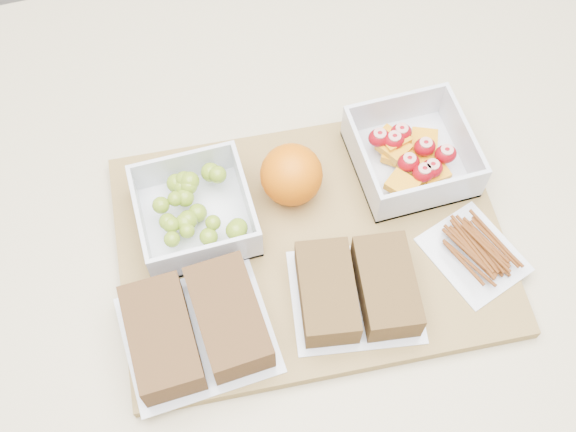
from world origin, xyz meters
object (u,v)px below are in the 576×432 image
orange (291,175)px  pretzel_bag (476,250)px  grape_container (195,211)px  sandwich_bag_center (357,290)px  cutting_board (311,244)px  sandwich_bag_left (196,328)px  fruit_container (411,155)px

orange → pretzel_bag: 0.21m
grape_container → orange: orange is taller
sandwich_bag_center → pretzel_bag: 0.14m
grape_container → pretzel_bag: grape_container is taller
cutting_board → sandwich_bag_left: sandwich_bag_left is taller
cutting_board → grape_container: bearing=157.1°
pretzel_bag → cutting_board: bearing=158.6°
sandwich_bag_center → pretzel_bag: bearing=4.6°
cutting_board → orange: (-0.00, 0.07, 0.04)m
fruit_container → pretzel_bag: 0.13m
sandwich_bag_left → sandwich_bag_center: (0.17, -0.00, -0.00)m
fruit_container → pretzel_bag: fruit_container is taller
cutting_board → pretzel_bag: 0.18m
cutting_board → fruit_container: size_ratio=3.32×
cutting_board → sandwich_bag_left: 0.16m
cutting_board → grape_container: size_ratio=3.46×
orange → pretzel_bag: size_ratio=0.56×
cutting_board → pretzel_bag: pretzel_bag is taller
grape_container → pretzel_bag: bearing=-24.0°
cutting_board → fruit_container: (0.14, 0.06, 0.03)m
sandwich_bag_center → pretzel_bag: size_ratio=1.23×
grape_container → sandwich_bag_left: size_ratio=0.78×
fruit_container → sandwich_bag_left: bearing=-154.3°
grape_container → cutting_board: bearing=-27.4°
orange → cutting_board: bearing=-87.4°
cutting_board → pretzel_bag: size_ratio=3.39×
pretzel_bag → sandwich_bag_left: bearing=-178.7°
sandwich_bag_left → pretzel_bag: size_ratio=1.25×
cutting_board → grape_container: (-0.11, 0.06, 0.03)m
cutting_board → orange: orange is taller
sandwich_bag_left → sandwich_bag_center: bearing=-1.4°
cutting_board → pretzel_bag: bearing=-16.9°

